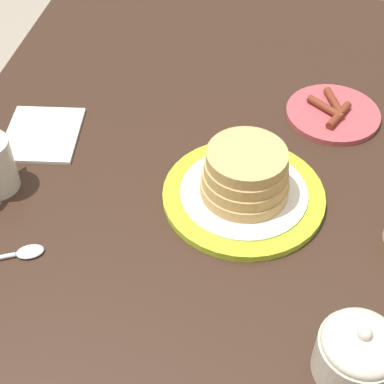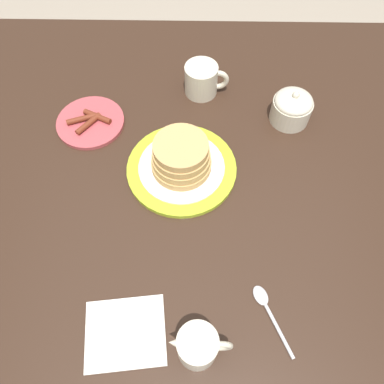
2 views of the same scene
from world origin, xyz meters
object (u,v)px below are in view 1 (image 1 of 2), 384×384
(napkin, at_px, (42,134))
(spoon, at_px, (11,255))
(side_plate_bacon, at_px, (333,113))
(pancake_plate, at_px, (245,182))
(sugar_bowl, at_px, (358,352))

(napkin, bearing_deg, spoon, 10.52)
(side_plate_bacon, xyz_separation_m, spoon, (0.40, -0.45, -0.00))
(pancake_plate, height_order, spoon, pancake_plate)
(napkin, distance_m, spoon, 0.27)
(pancake_plate, xyz_separation_m, sugar_bowl, (0.26, 0.16, 0.01))
(sugar_bowl, relative_size, spoon, 0.72)
(side_plate_bacon, relative_size, spoon, 1.24)
(pancake_plate, relative_size, side_plate_bacon, 1.50)
(sugar_bowl, bearing_deg, spoon, -101.19)
(pancake_plate, distance_m, napkin, 0.37)
(pancake_plate, xyz_separation_m, napkin, (-0.09, -0.36, -0.03))
(side_plate_bacon, distance_m, sugar_bowl, 0.50)
(side_plate_bacon, bearing_deg, spoon, -48.03)
(napkin, bearing_deg, sugar_bowl, 55.68)
(napkin, relative_size, spoon, 1.17)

